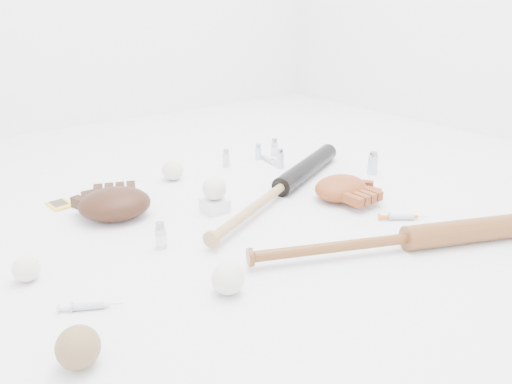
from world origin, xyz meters
TOP-DOWN VIEW (x-y plane):
  - bat_dark at (0.16, 0.06)m, footprint 0.91×0.48m
  - bat_wood at (0.18, -0.45)m, footprint 0.91×0.44m
  - glove_dark at (-0.38, 0.24)m, footprint 0.35×0.35m
  - glove_tan at (0.30, -0.08)m, footprint 0.23×0.23m
  - trading_card at (-0.49, 0.45)m, footprint 0.07×0.10m
  - pedestal at (-0.10, 0.09)m, footprint 0.08×0.08m
  - baseball_on_pedestal at (-0.10, 0.09)m, footprint 0.08×0.08m
  - baseball_left at (-0.70, 0.02)m, footprint 0.07×0.07m
  - baseball_upper at (-0.07, 0.44)m, footprint 0.08×0.08m
  - baseball_mid at (-0.34, -0.33)m, footprint 0.08×0.08m
  - baseball_aged at (-0.70, -0.37)m, footprint 0.08×0.08m
  - syringe_0 at (-0.62, -0.20)m, footprint 0.15×0.10m
  - syringe_1 at (0.27, -0.07)m, footprint 0.11×0.11m
  - syringe_2 at (0.36, 0.40)m, footprint 0.07×0.17m
  - syringe_3 at (0.33, -0.31)m, footprint 0.15×0.12m
  - syringe_4 at (0.60, 0.32)m, footprint 0.15×0.08m
  - vial_0 at (0.18, 0.45)m, footprint 0.03×0.03m
  - vial_1 at (0.35, 0.45)m, footprint 0.03×0.03m
  - vial_2 at (0.35, 0.31)m, footprint 0.03×0.03m
  - vial_3 at (0.59, 0.03)m, footprint 0.04×0.04m
  - vial_4 at (-0.36, -0.03)m, footprint 0.03×0.03m
  - vial_5 at (0.44, 0.45)m, footprint 0.03×0.03m

SIDE VIEW (x-z plane):
  - trading_card at x=-0.49m, z-range 0.00..0.01m
  - syringe_1 at x=0.27m, z-range 0.00..0.02m
  - syringe_4 at x=0.60m, z-range 0.00..0.02m
  - syringe_0 at x=-0.62m, z-range 0.00..0.02m
  - syringe_3 at x=0.33m, z-range 0.00..0.02m
  - syringe_2 at x=0.36m, z-range 0.00..0.02m
  - pedestal at x=-0.10m, z-range 0.00..0.04m
  - baseball_left at x=-0.70m, z-range 0.00..0.07m
  - vial_1 at x=0.35m, z-range 0.00..0.07m
  - bat_wood at x=0.18m, z-range 0.00..0.07m
  - bat_dark at x=0.16m, z-range 0.00..0.07m
  - vial_0 at x=0.18m, z-range 0.00..0.07m
  - vial_5 at x=0.44m, z-range 0.00..0.08m
  - vial_4 at x=-0.36m, z-range 0.00..0.08m
  - baseball_mid at x=-0.34m, z-range 0.00..0.08m
  - vial_2 at x=0.35m, z-range 0.00..0.08m
  - baseball_upper at x=-0.07m, z-range 0.00..0.08m
  - glove_tan at x=0.30m, z-range 0.00..0.08m
  - baseball_aged at x=-0.70m, z-range 0.00..0.08m
  - vial_3 at x=0.59m, z-range 0.00..0.09m
  - glove_dark at x=-0.38m, z-range 0.00..0.10m
  - baseball_on_pedestal at x=-0.10m, z-range 0.04..0.12m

